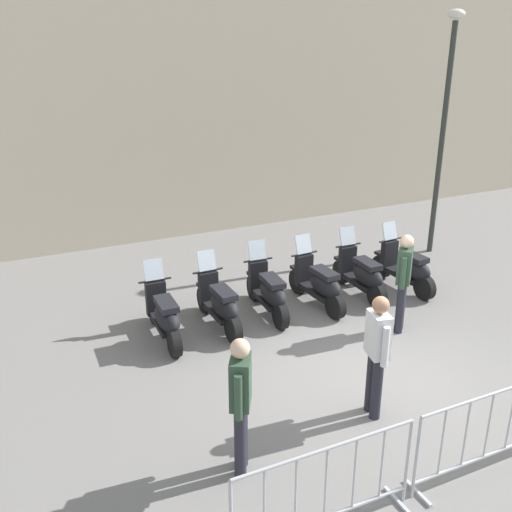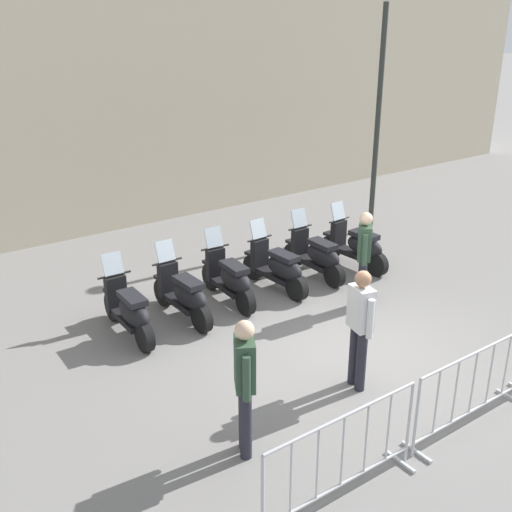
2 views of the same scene
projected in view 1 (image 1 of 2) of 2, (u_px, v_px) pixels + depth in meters
ground_plane at (375, 380)px, 8.64m from camera, size 120.00×120.00×0.00m
motorcycle_0 at (164, 316)px, 9.58m from camera, size 0.56×1.73×1.24m
motorcycle_1 at (220, 304)px, 9.98m from camera, size 0.61×1.72×1.24m
motorcycle_2 at (269, 292)px, 10.45m from camera, size 0.56×1.72×1.24m
motorcycle_3 at (319, 284)px, 10.78m from camera, size 0.65×1.72×1.24m
motorcycle_4 at (362, 274)px, 11.20m from camera, size 0.56×1.73×1.24m
motorcycle_5 at (406, 268)px, 11.51m from camera, size 0.65×1.72×1.24m
barrier_segment_0 at (325, 491)px, 5.83m from camera, size 2.07×0.65×1.07m
barrier_segment_1 at (487, 432)px, 6.69m from camera, size 2.07×0.65×1.07m
street_lamp at (445, 111)px, 12.54m from camera, size 0.36×0.36×5.23m
officer_near_row_end at (403, 278)px, 9.73m from camera, size 0.39×0.45×1.73m
officer_mid_plaza at (241, 399)px, 6.53m from camera, size 0.34×0.51×1.73m
officer_by_barriers at (377, 350)px, 7.53m from camera, size 0.26×0.55×1.73m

